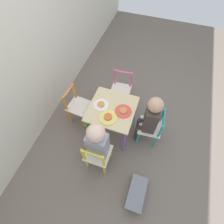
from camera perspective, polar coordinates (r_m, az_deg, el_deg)
ground_plane at (r=2.34m, az=0.00°, el=-5.61°), size 6.00×6.00×0.00m
house_wall at (r=1.81m, az=-31.18°, el=24.10°), size 6.00×0.06×2.60m
kids_table at (r=2.00m, az=0.00°, el=-0.22°), size 0.51×0.51×0.48m
chair_yellow at (r=1.93m, az=-4.78°, el=-13.93°), size 0.26×0.26×0.52m
chair_teal at (r=2.11m, az=12.79°, el=-5.01°), size 0.28×0.28×0.52m
chair_orange at (r=2.27m, az=-11.17°, el=1.88°), size 0.28×0.28×0.52m
chair_pink at (r=2.40m, az=2.92°, el=7.18°), size 0.28×0.28×0.52m
child_left at (r=1.74m, az=-4.57°, el=-9.72°), size 0.22×0.20×0.79m
child_front at (r=1.93m, az=12.17°, el=-1.73°), size 0.21×0.22×0.77m
plate_left at (r=1.85m, az=-1.29°, el=-1.73°), size 0.19×0.19×0.03m
plate_front at (r=1.90m, az=3.68°, el=0.32°), size 0.18×0.18×0.03m
plate_back at (r=1.95m, az=-3.59°, el=2.35°), size 0.17×0.17×0.03m
storage_bin at (r=2.03m, az=7.94°, el=-24.91°), size 0.35×0.17×0.13m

